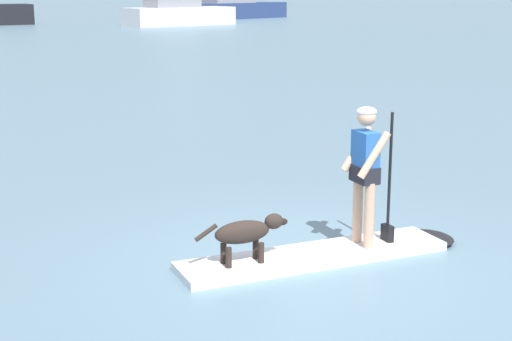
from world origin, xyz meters
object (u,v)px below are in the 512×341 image
paddleboard (331,253)px  moored_boat_starboard (234,6)px  person_paddler (366,167)px  dog (246,233)px  moored_boat_far_port (177,7)px

paddleboard → moored_boat_starboard: (43.49, 51.86, 1.18)m
person_paddler → moored_boat_starboard: 67.53m
dog → moored_boat_starboard: size_ratio=0.09×
paddleboard → person_paddler: person_paddler is taller
dog → person_paddler: bearing=-19.0°
paddleboard → moored_boat_far_port: 54.68m
dog → moored_boat_far_port: (32.34, 44.45, 0.99)m
paddleboard → moored_boat_starboard: moored_boat_starboard is taller
moored_boat_far_port → dog: bearing=-126.0°
moored_boat_far_port → moored_boat_starboard: 14.07m
person_paddler → moored_boat_starboard: bearing=50.4°
person_paddler → dog: bearing=161.0°
person_paddler → dog: (-1.44, 0.50, -0.61)m
person_paddler → moored_boat_far_port: size_ratio=0.14×
moored_boat_far_port → paddleboard: bearing=-125.0°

